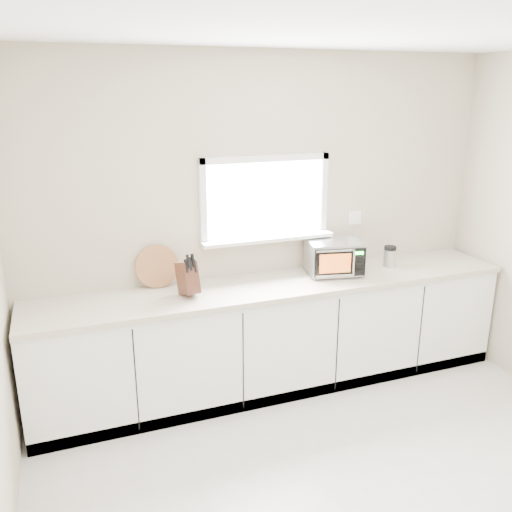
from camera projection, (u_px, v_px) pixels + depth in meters
name	position (u px, v px, depth m)	size (l,w,h in m)	color
back_wall	(265.00, 221.00, 4.47)	(4.00, 0.17, 2.70)	#B2A68D
cabinets	(277.00, 337.00, 4.48)	(3.92, 0.60, 0.88)	white
countertop	(278.00, 285.00, 4.33)	(3.92, 0.64, 0.04)	beige
microwave	(334.00, 256.00, 4.51)	(0.50, 0.43, 0.28)	black
knife_block	(188.00, 277.00, 4.03)	(0.15, 0.25, 0.34)	#4C281B
cutting_board	(157.00, 266.00, 4.20)	(0.34, 0.34, 0.02)	#9D5D3C
coffee_grinder	(390.00, 256.00, 4.70)	(0.12, 0.12, 0.19)	#ADAFB4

